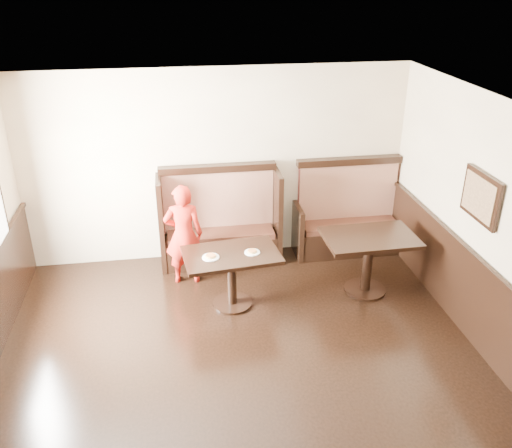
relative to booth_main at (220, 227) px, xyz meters
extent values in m
plane|color=black|center=(0.00, -3.30, -0.53)|extent=(7.00, 7.00, 0.00)
plane|color=beige|center=(0.00, 0.20, 0.87)|extent=(5.50, 0.00, 5.50)
plane|color=white|center=(0.00, -3.30, 2.27)|extent=(7.00, 7.00, 0.00)
cube|color=black|center=(2.71, -2.10, 1.17)|extent=(0.04, 0.70, 0.55)
cube|color=olive|center=(2.69, -2.10, 1.17)|extent=(0.01, 0.60, 0.45)
cube|color=black|center=(0.00, -0.08, -0.32)|extent=(1.60, 0.50, 0.42)
cube|color=#3C1D13|center=(0.00, -0.08, -0.07)|extent=(1.54, 0.46, 0.09)
cube|color=#551115|center=(0.00, 0.13, 0.37)|extent=(1.60, 0.12, 0.92)
cube|color=black|center=(0.00, 0.13, 0.87)|extent=(1.68, 0.16, 0.10)
cube|color=black|center=(-0.84, 0.02, 0.15)|extent=(0.07, 0.72, 1.36)
cube|color=black|center=(0.84, 0.02, 0.15)|extent=(0.07, 0.72, 1.36)
cube|color=black|center=(1.95, -0.08, -0.32)|extent=(1.50, 0.50, 0.42)
cube|color=#3C1D13|center=(1.95, -0.08, -0.07)|extent=(1.44, 0.46, 0.09)
cube|color=#551115|center=(1.95, 0.13, 0.37)|extent=(1.50, 0.12, 0.92)
cube|color=black|center=(1.95, 0.13, 0.87)|extent=(1.58, 0.16, 0.10)
cube|color=black|center=(1.16, 0.02, -0.13)|extent=(0.07, 0.72, 0.80)
cube|color=black|center=(2.74, 0.02, -0.13)|extent=(0.07, 0.72, 0.80)
cube|color=black|center=(0.03, -1.23, 0.20)|extent=(1.26, 0.87, 0.05)
cylinder|color=black|center=(0.03, -1.23, -0.17)|extent=(0.12, 0.12, 0.69)
cylinder|color=black|center=(0.03, -1.23, -0.51)|extent=(0.51, 0.51, 0.03)
cube|color=black|center=(1.85, -1.19, 0.28)|extent=(1.21, 0.81, 0.05)
cylinder|color=black|center=(1.85, -1.19, -0.14)|extent=(0.13, 0.13, 0.76)
cylinder|color=black|center=(1.85, -1.19, -0.51)|extent=(0.56, 0.56, 0.03)
imported|color=red|center=(-0.54, -0.54, 0.19)|extent=(0.54, 0.38, 1.44)
cylinder|color=white|center=(-0.24, -1.30, 0.24)|extent=(0.21, 0.21, 0.01)
cylinder|color=tan|center=(-0.24, -1.30, 0.25)|extent=(0.13, 0.13, 0.02)
cylinder|color=#EABA54|center=(-0.24, -1.30, 0.26)|extent=(0.11, 0.11, 0.01)
cylinder|color=white|center=(0.29, -1.25, 0.24)|extent=(0.20, 0.20, 0.01)
cylinder|color=tan|center=(0.29, -1.25, 0.25)|extent=(0.12, 0.12, 0.02)
cylinder|color=#EABA54|center=(0.29, -1.25, 0.26)|extent=(0.10, 0.10, 0.01)
camera|label=1|loc=(-0.61, -7.13, 3.48)|focal=38.00mm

